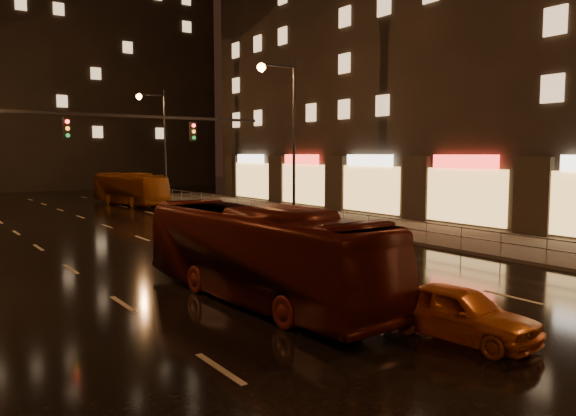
{
  "coord_description": "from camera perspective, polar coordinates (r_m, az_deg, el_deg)",
  "views": [
    {
      "loc": [
        -10.14,
        -5.85,
        4.35
      ],
      "look_at": [
        0.75,
        9.86,
        2.5
      ],
      "focal_mm": 35.0,
      "sensor_mm": 36.0,
      "label": 1
    }
  ],
  "objects": [
    {
      "name": "ground",
      "position": [
        28.1,
        -13.17,
        -3.52
      ],
      "size": [
        140.0,
        140.0,
        0.0
      ],
      "primitive_type": "plane",
      "color": "black",
      "rests_on": "ground"
    },
    {
      "name": "taxi_near",
      "position": [
        13.98,
        16.99,
        -10.1
      ],
      "size": [
        1.97,
        3.92,
        1.28
      ],
      "primitive_type": "imported",
      "rotation": [
        0.0,
        0.0,
        0.12
      ],
      "color": "orange",
      "rests_on": "ground"
    },
    {
      "name": "sidewalk_right",
      "position": [
        31.8,
        13.75,
        -2.36
      ],
      "size": [
        7.0,
        70.0,
        0.15
      ],
      "primitive_type": "cube",
      "color": "#38332D",
      "rests_on": "ground"
    },
    {
      "name": "traffic_signal",
      "position": [
        26.34,
        -23.74,
        5.9
      ],
      "size": [
        15.31,
        0.32,
        6.2
      ],
      "color": "black",
      "rests_on": "ground"
    },
    {
      "name": "taxi_far",
      "position": [
        26.39,
        0.31,
        -2.64
      ],
      "size": [
        1.88,
        4.22,
        1.2
      ],
      "primitive_type": "imported",
      "rotation": [
        0.0,
        0.0,
        -0.05
      ],
      "color": "orange",
      "rests_on": "ground"
    },
    {
      "name": "bus_curb",
      "position": [
        49.85,
        -15.78,
        1.89
      ],
      "size": [
        3.48,
        10.04,
        2.74
      ],
      "primitive_type": "imported",
      "rotation": [
        0.0,
        0.0,
        0.12
      ],
      "color": "#8B420D",
      "rests_on": "ground"
    },
    {
      "name": "railing_right",
      "position": [
        31.53,
        5.7,
        -0.79
      ],
      "size": [
        0.05,
        56.0,
        1.0
      ],
      "color": "#99999E",
      "rests_on": "sidewalk_right"
    },
    {
      "name": "building_right",
      "position": [
        45.69,
        20.25,
        18.67
      ],
      "size": [
        18.0,
        50.0,
        30.0
      ],
      "primitive_type": "cube",
      "color": "black",
      "rests_on": "ground"
    },
    {
      "name": "building_distant",
      "position": [
        80.29,
        -24.93,
        14.81
      ],
      "size": [
        44.0,
        16.0,
        36.0
      ],
      "primitive_type": "cube",
      "color": "black",
      "rests_on": "ground"
    },
    {
      "name": "bus_red",
      "position": [
        16.65,
        -2.89,
        -4.64
      ],
      "size": [
        2.81,
        10.23,
        2.82
      ],
      "primitive_type": "imported",
      "rotation": [
        0.0,
        0.0,
        0.04
      ],
      "color": "#54150C",
      "rests_on": "ground"
    }
  ]
}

